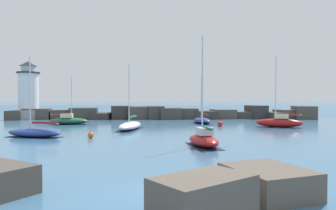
{
  "coord_description": "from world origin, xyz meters",
  "views": [
    {
      "loc": [
        -0.19,
        -14.57,
        4.22
      ],
      "look_at": [
        0.81,
        23.44,
        3.32
      ],
      "focal_mm": 35.0,
      "sensor_mm": 36.0,
      "label": 1
    }
  ],
  "objects_px": {
    "sailboat_moored_1": "(204,139)",
    "sailboat_moored_5": "(69,120)",
    "sailboat_moored_0": "(130,125)",
    "sailboat_moored_2": "(34,133)",
    "sailboat_moored_4": "(202,120)",
    "sailboat_moored_3": "(279,122)",
    "lighthouse": "(28,95)",
    "mooring_buoy_orange_near": "(91,135)",
    "mooring_buoy_far_side": "(220,124)"
  },
  "relations": [
    {
      "from": "sailboat_moored_5",
      "to": "mooring_buoy_far_side",
      "type": "bearing_deg",
      "value": -10.25
    },
    {
      "from": "sailboat_moored_3",
      "to": "lighthouse",
      "type": "bearing_deg",
      "value": 156.58
    },
    {
      "from": "sailboat_moored_3",
      "to": "mooring_buoy_orange_near",
      "type": "relative_size",
      "value": 12.51
    },
    {
      "from": "lighthouse",
      "to": "mooring_buoy_orange_near",
      "type": "height_order",
      "value": "lighthouse"
    },
    {
      "from": "sailboat_moored_1",
      "to": "sailboat_moored_3",
      "type": "distance_m",
      "value": 21.78
    },
    {
      "from": "sailboat_moored_3",
      "to": "mooring_buoy_orange_near",
      "type": "height_order",
      "value": "sailboat_moored_3"
    },
    {
      "from": "mooring_buoy_far_side",
      "to": "sailboat_moored_0",
      "type": "bearing_deg",
      "value": -161.26
    },
    {
      "from": "mooring_buoy_orange_near",
      "to": "sailboat_moored_3",
      "type": "bearing_deg",
      "value": 25.48
    },
    {
      "from": "mooring_buoy_far_side",
      "to": "sailboat_moored_1",
      "type": "bearing_deg",
      "value": -104.58
    },
    {
      "from": "sailboat_moored_2",
      "to": "sailboat_moored_4",
      "type": "distance_m",
      "value": 26.74
    },
    {
      "from": "lighthouse",
      "to": "sailboat_moored_4",
      "type": "height_order",
      "value": "lighthouse"
    },
    {
      "from": "mooring_buoy_far_side",
      "to": "lighthouse",
      "type": "bearing_deg",
      "value": 154.22
    },
    {
      "from": "sailboat_moored_0",
      "to": "sailboat_moored_3",
      "type": "relative_size",
      "value": 0.83
    },
    {
      "from": "lighthouse",
      "to": "sailboat_moored_4",
      "type": "relative_size",
      "value": 1.49
    },
    {
      "from": "sailboat_moored_4",
      "to": "sailboat_moored_5",
      "type": "xyz_separation_m",
      "value": [
        -21.05,
        -1.13,
        0.11
      ]
    },
    {
      "from": "sailboat_moored_1",
      "to": "sailboat_moored_3",
      "type": "xyz_separation_m",
      "value": [
        13.02,
        17.45,
        0.11
      ]
    },
    {
      "from": "sailboat_moored_0",
      "to": "sailboat_moored_5",
      "type": "relative_size",
      "value": 1.13
    },
    {
      "from": "sailboat_moored_3",
      "to": "mooring_buoy_far_side",
      "type": "bearing_deg",
      "value": 167.47
    },
    {
      "from": "lighthouse",
      "to": "mooring_buoy_orange_near",
      "type": "bearing_deg",
      "value": -58.6
    },
    {
      "from": "sailboat_moored_2",
      "to": "mooring_buoy_far_side",
      "type": "distance_m",
      "value": 25.24
    },
    {
      "from": "sailboat_moored_0",
      "to": "sailboat_moored_4",
      "type": "relative_size",
      "value": 1.13
    },
    {
      "from": "mooring_buoy_orange_near",
      "to": "mooring_buoy_far_side",
      "type": "bearing_deg",
      "value": 39.65
    },
    {
      "from": "sailboat_moored_4",
      "to": "sailboat_moored_5",
      "type": "height_order",
      "value": "sailboat_moored_5"
    },
    {
      "from": "sailboat_moored_2",
      "to": "lighthouse",
      "type": "bearing_deg",
      "value": 112.59
    },
    {
      "from": "sailboat_moored_3",
      "to": "mooring_buoy_far_side",
      "type": "height_order",
      "value": "sailboat_moored_3"
    },
    {
      "from": "sailboat_moored_1",
      "to": "sailboat_moored_3",
      "type": "height_order",
      "value": "sailboat_moored_3"
    },
    {
      "from": "sailboat_moored_0",
      "to": "sailboat_moored_1",
      "type": "distance_m",
      "value": 16.79
    },
    {
      "from": "sailboat_moored_5",
      "to": "mooring_buoy_orange_near",
      "type": "height_order",
      "value": "sailboat_moored_5"
    },
    {
      "from": "lighthouse",
      "to": "sailboat_moored_3",
      "type": "bearing_deg",
      "value": -23.42
    },
    {
      "from": "sailboat_moored_0",
      "to": "sailboat_moored_5",
      "type": "bearing_deg",
      "value": 140.78
    },
    {
      "from": "sailboat_moored_1",
      "to": "sailboat_moored_5",
      "type": "bearing_deg",
      "value": 127.53
    },
    {
      "from": "sailboat_moored_1",
      "to": "mooring_buoy_orange_near",
      "type": "distance_m",
      "value": 12.48
    },
    {
      "from": "sailboat_moored_3",
      "to": "sailboat_moored_2",
      "type": "bearing_deg",
      "value": -160.64
    },
    {
      "from": "sailboat_moored_2",
      "to": "mooring_buoy_orange_near",
      "type": "distance_m",
      "value": 6.17
    },
    {
      "from": "sailboat_moored_5",
      "to": "mooring_buoy_orange_near",
      "type": "distance_m",
      "value": 18.73
    },
    {
      "from": "sailboat_moored_1",
      "to": "mooring_buoy_far_side",
      "type": "xyz_separation_m",
      "value": [
        5.0,
        19.24,
        -0.25
      ]
    },
    {
      "from": "sailboat_moored_5",
      "to": "mooring_buoy_orange_near",
      "type": "bearing_deg",
      "value": -67.86
    },
    {
      "from": "sailboat_moored_5",
      "to": "lighthouse",
      "type": "bearing_deg",
      "value": 131.94
    },
    {
      "from": "sailboat_moored_4",
      "to": "sailboat_moored_0",
      "type": "bearing_deg",
      "value": -138.22
    },
    {
      "from": "sailboat_moored_1",
      "to": "sailboat_moored_5",
      "type": "height_order",
      "value": "sailboat_moored_1"
    },
    {
      "from": "mooring_buoy_orange_near",
      "to": "mooring_buoy_far_side",
      "type": "height_order",
      "value": "mooring_buoy_far_side"
    },
    {
      "from": "sailboat_moored_3",
      "to": "sailboat_moored_5",
      "type": "xyz_separation_m",
      "value": [
        -30.99,
        5.94,
        -0.13
      ]
    },
    {
      "from": "sailboat_moored_3",
      "to": "mooring_buoy_orange_near",
      "type": "bearing_deg",
      "value": -154.52
    },
    {
      "from": "sailboat_moored_0",
      "to": "lighthouse",
      "type": "bearing_deg",
      "value": 135.89
    },
    {
      "from": "sailboat_moored_5",
      "to": "sailboat_moored_4",
      "type": "bearing_deg",
      "value": 3.08
    },
    {
      "from": "sailboat_moored_5",
      "to": "mooring_buoy_far_side",
      "type": "distance_m",
      "value": 23.34
    },
    {
      "from": "sailboat_moored_5",
      "to": "mooring_buoy_far_side",
      "type": "relative_size",
      "value": 7.84
    },
    {
      "from": "sailboat_moored_1",
      "to": "sailboat_moored_4",
      "type": "bearing_deg",
      "value": 82.83
    },
    {
      "from": "sailboat_moored_0",
      "to": "mooring_buoy_orange_near",
      "type": "height_order",
      "value": "sailboat_moored_0"
    },
    {
      "from": "lighthouse",
      "to": "sailboat_moored_5",
      "type": "xyz_separation_m",
      "value": [
        11.01,
        -12.26,
        -4.09
      ]
    }
  ]
}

